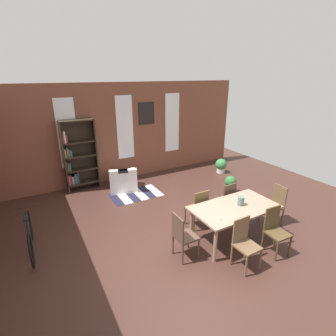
% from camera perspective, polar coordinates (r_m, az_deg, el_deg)
% --- Properties ---
extents(ground_plane, '(10.88, 10.88, 0.00)m').
position_cam_1_polar(ground_plane, '(5.75, 6.69, -15.94)').
color(ground_plane, '#40261F').
extents(back_wall_brick, '(8.60, 0.12, 3.14)m').
position_cam_1_polar(back_wall_brick, '(8.62, -9.65, 7.86)').
color(back_wall_brick, brown).
rests_on(back_wall_brick, ground).
extents(window_pane_0, '(0.55, 0.02, 2.04)m').
position_cam_1_polar(window_pane_0, '(8.11, -21.45, 7.11)').
color(window_pane_0, white).
extents(window_pane_1, '(0.55, 0.02, 2.04)m').
position_cam_1_polar(window_pane_1, '(8.53, -9.55, 8.81)').
color(window_pane_1, white).
extents(window_pane_2, '(0.55, 0.02, 2.04)m').
position_cam_1_polar(window_pane_2, '(9.26, 0.93, 9.98)').
color(window_pane_2, white).
extents(dining_table, '(1.81, 0.99, 0.77)m').
position_cam_1_polar(dining_table, '(5.63, 14.54, -9.07)').
color(dining_table, '#947560').
rests_on(dining_table, ground).
extents(vase_on_table, '(0.14, 0.14, 0.19)m').
position_cam_1_polar(vase_on_table, '(5.65, 15.88, -7.04)').
color(vase_on_table, '#4C7266').
rests_on(vase_on_table, dining_table).
extents(tealight_candle_0, '(0.04, 0.04, 0.04)m').
position_cam_1_polar(tealight_candle_0, '(5.06, 11.38, -10.99)').
color(tealight_candle_0, silver).
rests_on(tealight_candle_0, dining_table).
extents(dining_chair_near_left, '(0.41, 0.41, 0.95)m').
position_cam_1_polar(dining_chair_near_left, '(5.04, 16.61, -15.40)').
color(dining_chair_near_left, brown).
rests_on(dining_chair_near_left, ground).
extents(dining_chair_near_right, '(0.42, 0.42, 0.95)m').
position_cam_1_polar(dining_chair_near_right, '(5.59, 22.69, -12.40)').
color(dining_chair_near_right, '#4E3A21').
rests_on(dining_chair_near_right, ground).
extents(dining_chair_head_right, '(0.43, 0.43, 0.95)m').
position_cam_1_polar(dining_chair_head_right, '(6.58, 22.66, -7.31)').
color(dining_chair_head_right, brown).
rests_on(dining_chair_head_right, ground).
extents(dining_chair_head_left, '(0.40, 0.40, 0.95)m').
position_cam_1_polar(dining_chair_head_left, '(5.02, 3.28, -14.63)').
color(dining_chair_head_left, brown).
rests_on(dining_chair_head_left, ground).
extents(dining_chair_far_right, '(0.42, 0.42, 0.95)m').
position_cam_1_polar(dining_chair_far_right, '(6.42, 12.69, -6.83)').
color(dining_chair_far_right, '#473225').
rests_on(dining_chair_far_right, ground).
extents(dining_chair_far_left, '(0.40, 0.40, 0.95)m').
position_cam_1_polar(dining_chair_far_left, '(5.95, 6.70, -8.72)').
color(dining_chair_far_left, brown).
rests_on(dining_chair_far_left, ground).
extents(bookshelf_tall, '(0.96, 0.33, 2.14)m').
position_cam_1_polar(bookshelf_tall, '(8.13, -19.41, 2.42)').
color(bookshelf_tall, '#2D2319').
rests_on(bookshelf_tall, ground).
extents(armchair_white, '(0.99, 0.99, 0.75)m').
position_cam_1_polar(armchair_white, '(8.00, -9.94, -2.89)').
color(armchair_white, white).
rests_on(armchair_white, ground).
extents(bicycle_second, '(0.44, 1.61, 0.87)m').
position_cam_1_polar(bicycle_second, '(5.98, -28.29, -13.15)').
color(bicycle_second, black).
rests_on(bicycle_second, ground).
extents(potted_plant_by_shelf, '(0.39, 0.39, 0.51)m').
position_cam_1_polar(potted_plant_by_shelf, '(9.44, 11.69, 0.61)').
color(potted_plant_by_shelf, silver).
rests_on(potted_plant_by_shelf, ground).
extents(potted_plant_corner, '(0.34, 0.34, 0.52)m').
position_cam_1_polar(potted_plant_corner, '(7.91, 13.68, -3.25)').
color(potted_plant_corner, '#333338').
rests_on(potted_plant_corner, ground).
extents(striped_rug, '(1.46, 0.90, 0.01)m').
position_cam_1_polar(striped_rug, '(7.72, -7.22, -5.85)').
color(striped_rug, '#1E1E33').
rests_on(striped_rug, ground).
extents(framed_picture, '(0.56, 0.03, 0.72)m').
position_cam_1_polar(framed_picture, '(8.74, -4.81, 12.01)').
color(framed_picture, black).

